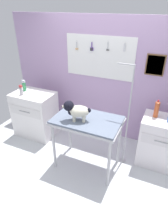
# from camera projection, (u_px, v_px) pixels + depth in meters

# --- Properties ---
(ground) EXTENTS (4.40, 4.00, 0.04)m
(ground) POSITION_uv_depth(u_px,v_px,m) (76.00, 171.00, 3.31)
(ground) COLOR silver
(rear_wall_panel) EXTENTS (4.00, 0.11, 2.30)m
(rear_wall_panel) POSITION_uv_depth(u_px,v_px,m) (105.00, 80.00, 3.75)
(rear_wall_panel) COLOR #B493BF
(rear_wall_panel) RESTS_ON ground
(grooming_table) EXTENTS (1.05, 0.66, 0.92)m
(grooming_table) POSITION_uv_depth(u_px,v_px,m) (87.00, 124.00, 3.01)
(grooming_table) COLOR #B7B7BC
(grooming_table) RESTS_ON ground
(grooming_arm) EXTENTS (0.30, 0.11, 1.73)m
(grooming_arm) POSITION_uv_depth(u_px,v_px,m) (127.00, 122.00, 3.11)
(grooming_arm) COLOR #B7B7BC
(grooming_arm) RESTS_ON ground
(dog) EXTENTS (0.42, 0.29, 0.31)m
(dog) POSITION_uv_depth(u_px,v_px,m) (76.00, 110.00, 2.86)
(dog) COLOR beige
(dog) RESTS_ON grooming_table
(counter_left) EXTENTS (0.80, 0.58, 0.92)m
(counter_left) POSITION_uv_depth(u_px,v_px,m) (35.00, 114.00, 4.02)
(counter_left) COLOR white
(counter_left) RESTS_ON ground
(cabinet_right) EXTENTS (0.68, 0.54, 0.86)m
(cabinet_right) POSITION_uv_depth(u_px,v_px,m) (161.00, 142.00, 3.27)
(cabinet_right) COLOR silver
(cabinet_right) RESTS_ON ground
(shampoo_bottle) EXTENTS (0.06, 0.06, 0.19)m
(shampoo_bottle) POSITION_uv_depth(u_px,v_px,m) (21.00, 91.00, 3.71)
(shampoo_bottle) COLOR #AFACB3
(shampoo_bottle) RESTS_ON counter_left
(spray_bottle_tall) EXTENTS (0.07, 0.07, 0.22)m
(spray_bottle_tall) POSITION_uv_depth(u_px,v_px,m) (24.00, 86.00, 3.88)
(spray_bottle_tall) COLOR #3A9B5C
(spray_bottle_tall) RESTS_ON counter_left
(soda_bottle) EXTENTS (0.07, 0.07, 0.29)m
(soda_bottle) POSITION_uv_depth(u_px,v_px,m) (157.00, 109.00, 3.08)
(soda_bottle) COLOR #B94E26
(soda_bottle) RESTS_ON cabinet_right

